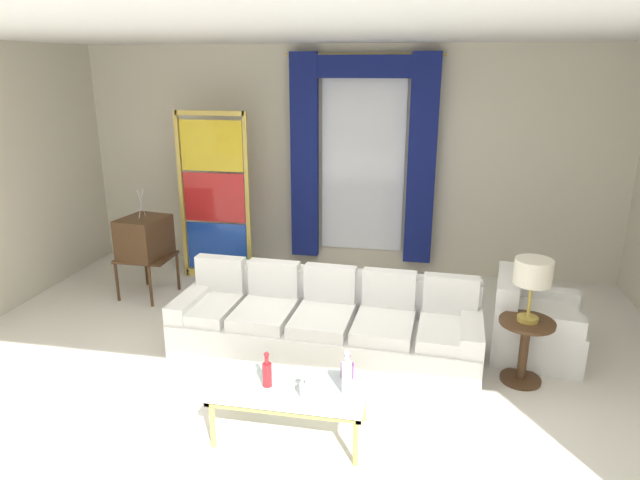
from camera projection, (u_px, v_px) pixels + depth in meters
ground_plane at (295, 378)px, 5.12m from camera, size 16.00×16.00×0.00m
wall_rear at (346, 161)px, 7.54m from camera, size 8.00×0.12×3.00m
ceiling_slab at (311, 32)px, 4.97m from camera, size 8.00×7.60×0.04m
curtained_window at (362, 145)px, 7.27m from camera, size 2.00×0.17×2.70m
couch_white_long at (326, 325)px, 5.46m from camera, size 2.96×1.05×0.86m
coffee_table at (291, 391)px, 4.24m from camera, size 1.15×0.61×0.41m
bottle_blue_decanter at (347, 369)px, 4.34m from camera, size 0.10×0.10×0.21m
bottle_crystal_tall at (267, 373)px, 4.21m from camera, size 0.07×0.07×0.29m
bottle_amber_squat at (308, 388)px, 4.09m from camera, size 0.12×0.12×0.21m
bottle_ruby_flask at (347, 376)px, 4.11m from camera, size 0.08×0.08×0.35m
vintage_tv at (144, 239)px, 6.75m from camera, size 0.62×0.67×1.35m
armchair_white at (531, 327)px, 5.47m from camera, size 0.92×0.91×0.80m
stained_glass_divider at (215, 201)px, 7.24m from camera, size 0.95×0.05×2.20m
peacock_figurine at (236, 275)px, 7.02m from camera, size 0.44×0.60×0.50m
round_side_table at (524, 345)px, 4.97m from camera, size 0.48×0.48×0.59m
table_lamp_brass at (533, 275)px, 4.77m from camera, size 0.32×0.32×0.57m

